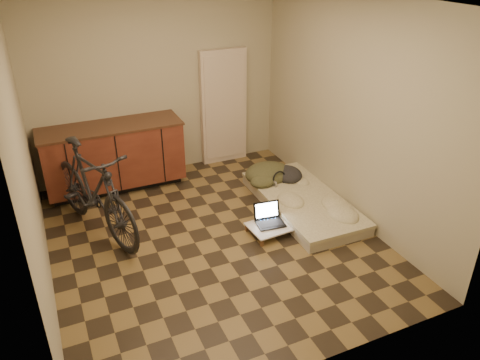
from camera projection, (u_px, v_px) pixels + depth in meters
name	position (u px, v px, depth m)	size (l,w,h in m)	color
room_shell	(210.00, 133.00, 4.78)	(3.50, 4.00, 2.60)	brown
cabinets	(114.00, 156.00, 6.27)	(1.84, 0.62, 0.91)	black
appliance_panel	(224.00, 107.00, 6.90)	(0.70, 0.10, 1.70)	beige
bicycle	(92.00, 186.00, 5.24)	(0.55, 1.86, 1.20)	black
futon	(302.00, 202.00, 5.97)	(0.92, 1.86, 0.16)	#B0A58C
clothing_pile	(273.00, 168.00, 6.35)	(0.68, 0.56, 0.27)	#3A3B22
headphones	(279.00, 178.00, 6.20)	(0.24, 0.22, 0.16)	black
lap_desk	(275.00, 225.00, 5.46)	(0.65, 0.45, 0.10)	brown
laptop	(269.00, 219.00, 5.47)	(0.35, 0.32, 0.22)	black
mouse	(288.00, 219.00, 5.52)	(0.07, 0.11, 0.04)	silver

